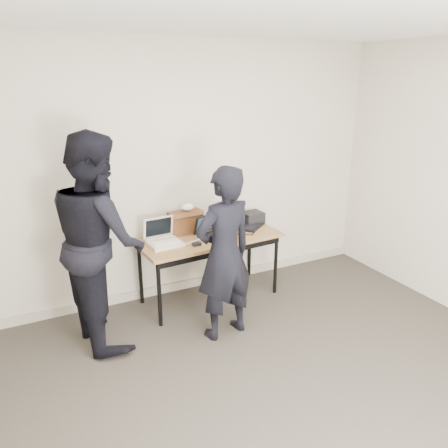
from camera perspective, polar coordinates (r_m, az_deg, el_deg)
room at (r=2.82m, az=12.75°, el=-2.10°), size 4.60×4.60×2.80m
desk at (r=4.62m, az=-1.87°, el=-2.37°), size 1.54×0.75×0.72m
laptop_beige at (r=4.43m, az=-7.95°, el=-1.99°), size 0.34×0.33×0.26m
laptop_center at (r=4.61m, az=-1.68°, el=-0.97°), size 0.36×0.35×0.22m
laptop_right at (r=4.90m, az=2.78°, el=0.27°), size 0.44×0.44×0.24m
leather_satchel at (r=4.69m, az=-5.06°, el=0.31°), size 0.37×0.20×0.25m
tissue at (r=4.66m, az=-4.79°, el=2.21°), size 0.14×0.11×0.08m
equipment_box at (r=5.01m, az=3.75°, el=0.84°), size 0.24×0.21×0.13m
power_brick at (r=4.37m, az=-3.60°, el=-2.63°), size 0.09×0.06×0.03m
cables at (r=4.61m, az=-1.36°, el=-1.58°), size 1.14×0.41×0.01m
person_typist at (r=3.92m, az=0.03°, el=-4.00°), size 0.65×0.48×1.62m
person_observer at (r=4.00m, az=-16.00°, el=-2.02°), size 0.83×1.01×1.92m
baseboard at (r=5.13m, az=-4.16°, el=-7.65°), size 4.50×0.03×0.10m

